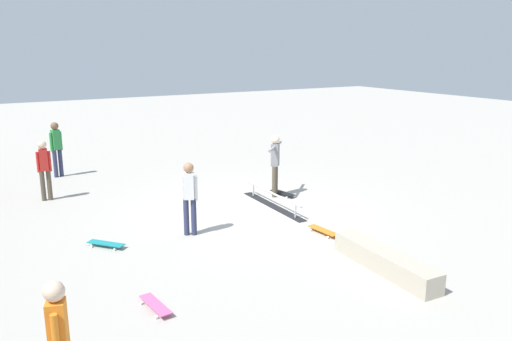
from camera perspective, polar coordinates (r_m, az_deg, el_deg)
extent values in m
plane|color=#ADA89E|center=(12.80, -0.52, -4.32)|extent=(60.00, 60.00, 0.00)
cube|color=black|center=(13.01, 1.91, -3.99)|extent=(2.76, 0.30, 0.01)
cylinder|color=#B7B7BC|center=(12.12, 4.44, -4.56)|extent=(0.04, 0.04, 0.34)
cylinder|color=#B7B7BC|center=(13.83, -0.30, -2.21)|extent=(0.04, 0.04, 0.34)
cylinder|color=#B7B7BC|center=(12.91, 1.92, -2.59)|extent=(2.60, 0.11, 0.05)
cube|color=#B2A893|center=(9.61, 14.21, -9.81)|extent=(2.42, 0.55, 0.38)
cylinder|color=brown|center=(13.69, 2.06, -1.27)|extent=(0.17, 0.17, 0.85)
cylinder|color=brown|center=(13.85, 2.21, -1.09)|extent=(0.17, 0.17, 0.85)
cube|color=slate|center=(13.61, 2.16, 1.77)|extent=(0.29, 0.29, 0.60)
sphere|color=beige|center=(13.53, 2.18, 3.49)|extent=(0.23, 0.23, 0.23)
cylinder|color=slate|center=(13.18, 1.81, 2.40)|extent=(0.46, 0.45, 0.08)
cylinder|color=slate|center=(13.94, 2.51, 3.01)|extent=(0.46, 0.45, 0.08)
cube|color=black|center=(13.93, 3.01, -2.49)|extent=(0.82, 0.35, 0.02)
cylinder|color=white|center=(14.05, 1.89, -2.56)|extent=(0.06, 0.04, 0.05)
cylinder|color=white|center=(14.20, 2.56, -2.38)|extent=(0.06, 0.04, 0.05)
cylinder|color=white|center=(13.68, 3.46, -3.03)|extent=(0.06, 0.04, 0.05)
cylinder|color=white|center=(13.84, 4.14, -2.85)|extent=(0.06, 0.04, 0.05)
cube|color=orange|center=(5.93, -21.33, -15.97)|extent=(0.26, 0.25, 0.58)
sphere|color=beige|center=(5.75, -21.69, -12.46)|extent=(0.22, 0.22, 0.22)
cylinder|color=orange|center=(6.08, -21.08, -15.74)|extent=(0.09, 0.09, 0.55)
cylinder|color=orange|center=(5.83, -21.51, -17.11)|extent=(0.09, 0.09, 0.55)
cylinder|color=#2D3351|center=(11.06, -7.80, -5.18)|extent=(0.16, 0.16, 0.81)
cylinder|color=#2D3351|center=(11.05, -6.98, -5.17)|extent=(0.16, 0.16, 0.81)
cube|color=white|center=(10.85, -7.50, -1.72)|extent=(0.26, 0.27, 0.57)
sphere|color=#A87A56|center=(10.75, -7.57, 0.31)|extent=(0.22, 0.22, 0.22)
cylinder|color=white|center=(10.88, -8.24, -1.99)|extent=(0.10, 0.10, 0.54)
cylinder|color=white|center=(10.85, -6.74, -1.98)|extent=(0.10, 0.10, 0.54)
cylinder|color=#2D3351|center=(17.03, -21.02, 0.82)|extent=(0.16, 0.16, 0.87)
cylinder|color=#2D3351|center=(16.96, -21.55, 0.73)|extent=(0.16, 0.16, 0.87)
cube|color=#2D8C42|center=(16.85, -21.50, 3.23)|extent=(0.25, 0.27, 0.61)
sphere|color=brown|center=(16.79, -21.63, 4.65)|extent=(0.23, 0.23, 0.23)
cylinder|color=#2D8C42|center=(16.92, -21.02, 3.12)|extent=(0.10, 0.10, 0.58)
cylinder|color=#2D8C42|center=(16.80, -21.95, 2.96)|extent=(0.10, 0.10, 0.58)
cylinder|color=brown|center=(14.50, -22.12, -1.52)|extent=(0.13, 0.13, 0.81)
cylinder|color=brown|center=(14.50, -22.75, -1.58)|extent=(0.13, 0.13, 0.81)
cube|color=red|center=(14.35, -22.68, 1.12)|extent=(0.21, 0.23, 0.57)
sphere|color=beige|center=(14.27, -22.83, 2.67)|extent=(0.22, 0.22, 0.22)
cylinder|color=red|center=(14.36, -22.10, 0.97)|extent=(0.08, 0.08, 0.54)
cylinder|color=red|center=(14.36, -23.23, 0.86)|extent=(0.08, 0.08, 0.54)
cube|color=#E05993|center=(8.28, -11.19, -14.49)|extent=(0.82, 0.28, 0.02)
cylinder|color=white|center=(8.49, -12.71, -14.24)|extent=(0.06, 0.04, 0.05)
cylinder|color=white|center=(8.57, -11.26, -13.88)|extent=(0.06, 0.04, 0.05)
cylinder|color=white|center=(8.05, -11.08, -15.80)|extent=(0.06, 0.04, 0.05)
cylinder|color=white|center=(8.13, -9.57, -15.39)|extent=(0.06, 0.04, 0.05)
cube|color=teal|center=(10.85, -16.45, -7.83)|extent=(0.74, 0.67, 0.02)
cylinder|color=white|center=(10.94, -17.95, -8.06)|extent=(0.06, 0.06, 0.05)
cylinder|color=white|center=(11.11, -17.23, -7.67)|extent=(0.06, 0.06, 0.05)
cylinder|color=white|center=(10.63, -15.58, -8.53)|extent=(0.06, 0.06, 0.05)
cylinder|color=white|center=(10.81, -14.89, -8.11)|extent=(0.06, 0.06, 0.05)
cube|color=orange|center=(11.22, 7.53, -6.64)|extent=(0.82, 0.27, 0.02)
cylinder|color=white|center=(11.13, 8.92, -7.15)|extent=(0.06, 0.03, 0.05)
cylinder|color=white|center=(10.98, 8.06, -7.42)|extent=(0.06, 0.03, 0.05)
cylinder|color=white|center=(11.50, 7.01, -6.40)|extent=(0.06, 0.03, 0.05)
cylinder|color=white|center=(11.35, 6.15, -6.64)|extent=(0.06, 0.03, 0.05)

